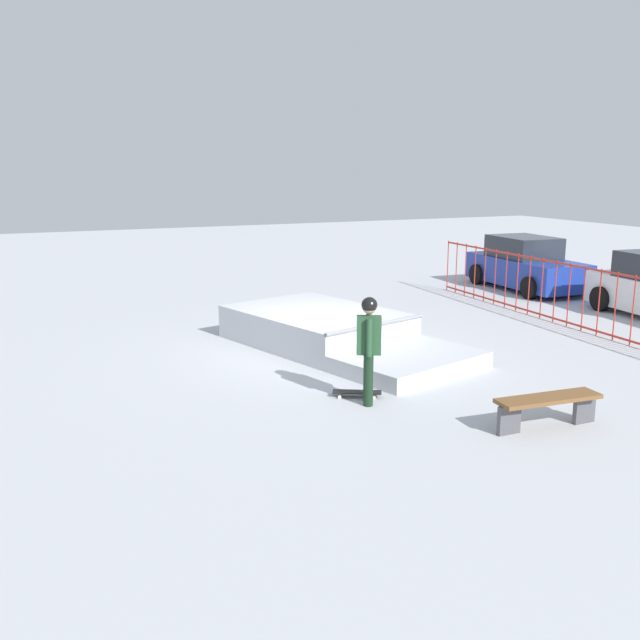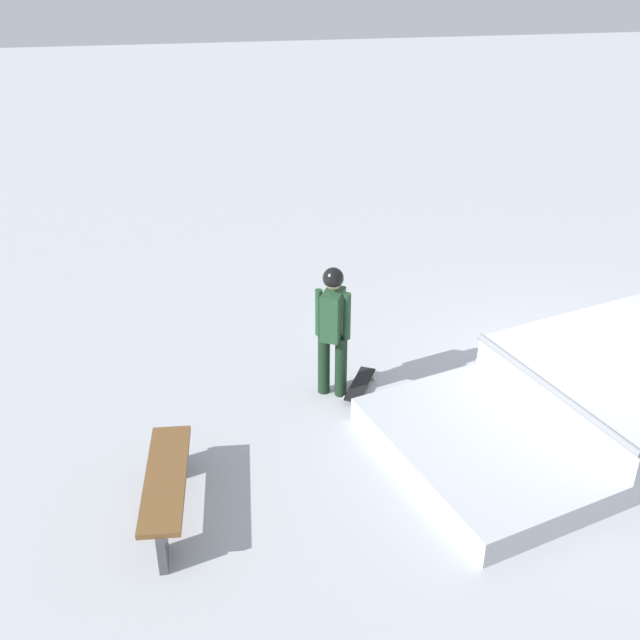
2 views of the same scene
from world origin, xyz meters
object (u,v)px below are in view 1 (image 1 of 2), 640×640
(skate_ramp, at_px, (331,332))
(skateboard, at_px, (357,392))
(parked_car_blue, at_px, (526,266))
(park_bench, at_px, (548,405))
(skater, at_px, (369,342))

(skate_ramp, height_order, skateboard, skate_ramp)
(parked_car_blue, bearing_deg, skate_ramp, -61.09)
(skateboard, relative_size, park_bench, 0.48)
(skater, bearing_deg, park_bench, 158.96)
(skate_ramp, xyz_separation_m, parked_car_blue, (-3.92, 8.34, 0.41))
(skater, relative_size, skateboard, 2.15)
(skate_ramp, distance_m, skater, 3.67)
(skate_ramp, relative_size, skateboard, 7.39)
(park_bench, height_order, parked_car_blue, parked_car_blue)
(skateboard, bearing_deg, skate_ramp, -79.56)
(parked_car_blue, bearing_deg, park_bench, -34.65)
(skateboard, distance_m, parked_car_blue, 11.69)
(skate_ramp, relative_size, parked_car_blue, 1.41)
(skater, height_order, park_bench, skater)
(skate_ramp, relative_size, skater, 3.43)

